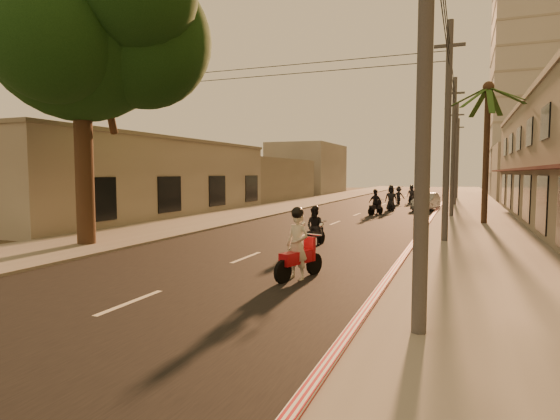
# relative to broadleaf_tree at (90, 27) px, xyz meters

# --- Properties ---
(ground) EXTENTS (160.00, 160.00, 0.00)m
(ground) POSITION_rel_broadleaf_tree_xyz_m (6.61, -2.14, -8.48)
(ground) COLOR #383023
(ground) RESTS_ON ground
(road) EXTENTS (10.00, 140.00, 0.02)m
(road) POSITION_rel_broadleaf_tree_xyz_m (6.61, 17.86, -8.47)
(road) COLOR black
(road) RESTS_ON ground
(sidewalk_right) EXTENTS (5.00, 140.00, 0.12)m
(sidewalk_right) POSITION_rel_broadleaf_tree_xyz_m (14.11, 17.86, -8.42)
(sidewalk_right) COLOR slate
(sidewalk_right) RESTS_ON ground
(sidewalk_left) EXTENTS (5.00, 140.00, 0.12)m
(sidewalk_left) POSITION_rel_broadleaf_tree_xyz_m (-0.89, 17.86, -8.42)
(sidewalk_left) COLOR slate
(sidewalk_left) RESTS_ON ground
(curb_stripe) EXTENTS (0.20, 60.00, 0.20)m
(curb_stripe) POSITION_rel_broadleaf_tree_xyz_m (11.71, 12.86, -8.38)
(curb_stripe) COLOR #AC121B
(curb_stripe) RESTS_ON ground
(left_building) EXTENTS (8.20, 24.20, 5.20)m
(left_building) POSITION_rel_broadleaf_tree_xyz_m (-7.37, 11.86, -5.88)
(left_building) COLOR #A29D92
(left_building) RESTS_ON ground
(distant_tower) EXTENTS (12.10, 12.10, 28.00)m
(distant_tower) POSITION_rel_broadleaf_tree_xyz_m (22.61, 53.86, 5.52)
(distant_tower) COLOR #B7B5B2
(distant_tower) RESTS_ON ground
(broadleaf_tree) EXTENTS (9.60, 8.70, 12.10)m
(broadleaf_tree) POSITION_rel_broadleaf_tree_xyz_m (0.00, 0.00, 0.00)
(broadleaf_tree) COLOR black
(broadleaf_tree) RESTS_ON ground
(palm_tree) EXTENTS (5.00, 5.00, 8.20)m
(palm_tree) POSITION_rel_broadleaf_tree_xyz_m (14.61, 13.86, -1.33)
(palm_tree) COLOR black
(palm_tree) RESTS_ON ground
(utility_poles) EXTENTS (1.20, 48.26, 9.00)m
(utility_poles) POSITION_rel_broadleaf_tree_xyz_m (12.81, 17.86, -1.94)
(utility_poles) COLOR #38383A
(utility_poles) RESTS_ON ground
(filler_right) EXTENTS (8.00, 14.00, 6.00)m
(filler_right) POSITION_rel_broadleaf_tree_xyz_m (20.61, 42.86, -5.48)
(filler_right) COLOR #A29D92
(filler_right) RESTS_ON ground
(filler_left_near) EXTENTS (8.00, 14.00, 4.40)m
(filler_left_near) POSITION_rel_broadleaf_tree_xyz_m (-7.39, 31.86, -6.28)
(filler_left_near) COLOR #A29D92
(filler_left_near) RESTS_ON ground
(filler_left_far) EXTENTS (8.00, 14.00, 7.00)m
(filler_left_far) POSITION_rel_broadleaf_tree_xyz_m (-7.39, 49.86, -4.98)
(filler_left_far) COLOR #A29D92
(filler_left_far) RESTS_ON ground
(scooter_red) EXTENTS (1.06, 1.95, 2.00)m
(scooter_red) POSITION_rel_broadleaf_tree_xyz_m (9.33, -2.57, -7.59)
(scooter_red) COLOR black
(scooter_red) RESTS_ON ground
(scooter_mid_a) EXTENTS (0.89, 1.66, 1.63)m
(scooter_mid_a) POSITION_rel_broadleaf_tree_xyz_m (8.04, 3.22, -7.73)
(scooter_mid_a) COLOR black
(scooter_mid_a) RESTS_ON ground
(scooter_mid_b) EXTENTS (1.28, 1.75, 1.81)m
(scooter_mid_b) POSITION_rel_broadleaf_tree_xyz_m (7.84, 17.99, -7.65)
(scooter_mid_b) COLOR black
(scooter_mid_b) RESTS_ON ground
(scooter_far_a) EXTENTS (0.94, 2.03, 2.00)m
(scooter_far_a) POSITION_rel_broadleaf_tree_xyz_m (8.33, 22.09, -7.59)
(scooter_far_a) COLOR black
(scooter_far_a) RESTS_ON ground
(scooter_far_b) EXTENTS (1.29, 1.73, 1.72)m
(scooter_far_b) POSITION_rel_broadleaf_tree_xyz_m (7.98, 29.54, -7.69)
(scooter_far_b) COLOR black
(scooter_far_b) RESTS_ON ground
(parked_car) EXTENTS (2.63, 4.53, 1.36)m
(parked_car) POSITION_rel_broadleaf_tree_xyz_m (10.81, 23.60, -7.80)
(parked_car) COLOR #979A9E
(parked_car) RESTS_ON ground
(scooter_far_c) EXTENTS (0.90, 1.82, 1.78)m
(scooter_far_c) POSITION_rel_broadleaf_tree_xyz_m (8.80, 32.75, -7.67)
(scooter_far_c) COLOR black
(scooter_far_c) RESTS_ON ground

